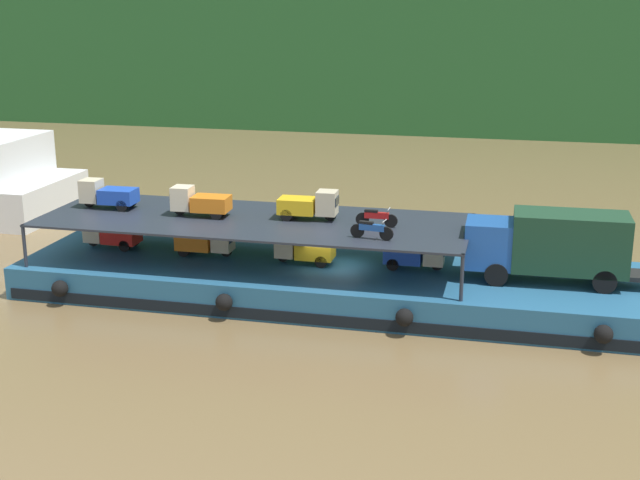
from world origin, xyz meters
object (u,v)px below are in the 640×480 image
(covered_lorry, at_px, (551,244))
(mini_truck_lower_mid, at_px, (304,249))
(mini_truck_lower_stern, at_px, (111,234))
(mini_truck_lower_aft, at_px, (206,241))
(mini_truck_upper_stern, at_px, (108,194))
(motorcycle_upper_port, at_px, (371,229))
(motorcycle_upper_centre, at_px, (376,217))
(mini_truck_upper_mid, at_px, (200,202))
(mini_truck_lower_fore, at_px, (416,254))
(mini_truck_upper_fore, at_px, (309,205))
(cargo_barge, at_px, (333,282))

(covered_lorry, xyz_separation_m, mini_truck_lower_mid, (-11.02, 0.18, -1.00))
(mini_truck_lower_stern, relative_size, mini_truck_lower_aft, 1.00)
(mini_truck_lower_stern, distance_m, mini_truck_upper_stern, 2.00)
(motorcycle_upper_port, bearing_deg, covered_lorry, 15.16)
(mini_truck_lower_stern, distance_m, motorcycle_upper_port, 13.78)
(mini_truck_upper_stern, bearing_deg, motorcycle_upper_centre, -1.84)
(mini_truck_upper_mid, bearing_deg, mini_truck_upper_stern, 174.84)
(mini_truck_lower_mid, height_order, mini_truck_upper_stern, mini_truck_upper_stern)
(mini_truck_upper_stern, bearing_deg, mini_truck_lower_fore, 0.23)
(motorcycle_upper_port, bearing_deg, mini_truck_upper_stern, 169.43)
(mini_truck_lower_fore, distance_m, mini_truck_upper_fore, 5.38)
(mini_truck_lower_aft, bearing_deg, covered_lorry, -1.25)
(covered_lorry, height_order, mini_truck_upper_stern, mini_truck_upper_stern)
(mini_truck_lower_fore, bearing_deg, mini_truck_upper_mid, -177.14)
(cargo_barge, distance_m, mini_truck_lower_fore, 4.02)
(mini_truck_upper_fore, bearing_deg, cargo_barge, -24.38)
(mini_truck_upper_fore, relative_size, motorcycle_upper_port, 1.46)
(mini_truck_lower_fore, distance_m, motorcycle_upper_centre, 2.53)
(covered_lorry, relative_size, mini_truck_upper_stern, 2.86)
(mini_truck_lower_fore, bearing_deg, covered_lorry, -5.34)
(mini_truck_upper_fore, xyz_separation_m, motorcycle_upper_port, (3.38, -2.63, -0.26))
(cargo_barge, distance_m, mini_truck_upper_fore, 3.72)
(mini_truck_upper_fore, bearing_deg, mini_truck_lower_mid, -112.26)
(mini_truck_lower_aft, bearing_deg, mini_truck_lower_stern, 178.27)
(mini_truck_lower_stern, height_order, mini_truck_upper_mid, mini_truck_upper_mid)
(cargo_barge, xyz_separation_m, mini_truck_lower_aft, (-6.29, 0.32, 1.44))
(covered_lorry, relative_size, motorcycle_upper_centre, 4.15)
(mini_truck_lower_fore, relative_size, mini_truck_upper_fore, 0.99)
(mini_truck_lower_fore, bearing_deg, mini_truck_lower_stern, -179.81)
(mini_truck_upper_fore, bearing_deg, motorcycle_upper_centre, -9.64)
(mini_truck_lower_mid, bearing_deg, cargo_barge, -5.97)
(mini_truck_upper_stern, bearing_deg, cargo_barge, -2.30)
(motorcycle_upper_centre, bearing_deg, mini_truck_lower_aft, 178.01)
(covered_lorry, xyz_separation_m, mini_truck_lower_stern, (-20.90, 0.50, -1.00))
(mini_truck_lower_mid, height_order, mini_truck_lower_fore, same)
(mini_truck_lower_aft, xyz_separation_m, mini_truck_lower_mid, (4.84, -0.16, 0.00))
(cargo_barge, bearing_deg, mini_truck_upper_fore, 155.62)
(motorcycle_upper_port, bearing_deg, mini_truck_lower_fore, 57.94)
(motorcycle_upper_port, height_order, motorcycle_upper_centre, same)
(mini_truck_upper_fore, bearing_deg, covered_lorry, -3.21)
(covered_lorry, bearing_deg, mini_truck_lower_mid, 179.05)
(mini_truck_lower_mid, bearing_deg, mini_truck_lower_aft, 178.06)
(mini_truck_lower_fore, height_order, mini_truck_upper_mid, mini_truck_upper_mid)
(mini_truck_lower_fore, height_order, mini_truck_upper_stern, mini_truck_upper_stern)
(mini_truck_lower_stern, xyz_separation_m, mini_truck_lower_fore, (15.04, 0.05, 0.00))
(cargo_barge, bearing_deg, motorcycle_upper_port, -44.32)
(mini_truck_lower_stern, bearing_deg, mini_truck_upper_fore, 0.63)
(motorcycle_upper_centre, bearing_deg, mini_truck_upper_mid, -179.87)
(mini_truck_lower_fore, bearing_deg, motorcycle_upper_port, -122.06)
(mini_truck_upper_mid, relative_size, motorcycle_upper_port, 1.46)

